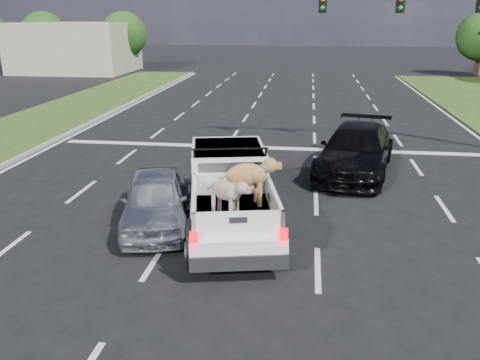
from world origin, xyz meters
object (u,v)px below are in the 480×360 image
object	(u,v)px
traffic_signal	(472,25)
black_coupe	(356,150)
silver_sedan	(155,200)
pickup_truck	(231,191)

from	to	relation	value
traffic_signal	black_coupe	world-z (taller)	traffic_signal
black_coupe	traffic_signal	bearing A→B (deg)	51.55
silver_sedan	black_coupe	size ratio (longest dim) A/B	0.73
traffic_signal	silver_sedan	world-z (taller)	traffic_signal
silver_sedan	traffic_signal	bearing A→B (deg)	28.20
pickup_truck	black_coupe	world-z (taller)	pickup_truck
pickup_truck	silver_sedan	distance (m)	1.93
traffic_signal	silver_sedan	distance (m)	13.46
traffic_signal	black_coupe	bearing A→B (deg)	-140.45
traffic_signal	black_coupe	xyz separation A→B (m)	(-4.14, -3.42, -3.94)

